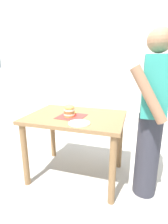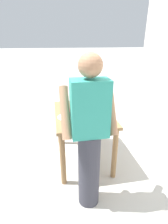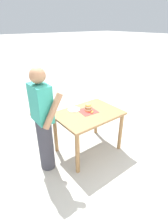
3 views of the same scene
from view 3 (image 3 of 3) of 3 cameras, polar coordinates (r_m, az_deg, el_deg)
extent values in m
plane|color=#ADAAA3|center=(3.48, 1.33, -12.01)|extent=(80.00, 80.00, 0.00)
cube|color=olive|center=(3.05, 1.48, -0.64)|extent=(0.81, 1.11, 0.04)
cylinder|color=olive|center=(3.35, 11.79, -6.38)|extent=(0.07, 0.07, 0.75)
cylinder|color=olive|center=(3.75, 3.98, -1.92)|extent=(0.07, 0.07, 0.75)
cylinder|color=olive|center=(2.80, -2.16, -13.44)|extent=(0.07, 0.07, 0.75)
cylinder|color=olive|center=(3.27, -9.28, -7.10)|extent=(0.07, 0.07, 0.75)
cube|color=red|center=(3.10, 1.25, 0.27)|extent=(0.32, 0.32, 0.00)
cylinder|color=gold|center=(3.12, 1.34, 0.69)|extent=(0.12, 0.12, 0.02)
cylinder|color=beige|center=(3.11, 1.34, 1.02)|extent=(0.12, 0.12, 0.02)
cylinder|color=brown|center=(3.10, 1.35, 1.44)|extent=(0.12, 0.12, 0.03)
cylinder|color=beige|center=(3.09, 1.35, 1.86)|extent=(0.12, 0.12, 0.02)
ellipsoid|color=gold|center=(3.07, 1.36, 2.34)|extent=(0.12, 0.12, 0.06)
cylinder|color=#D1B77F|center=(3.06, 1.37, 3.05)|extent=(0.00, 0.00, 0.05)
cylinder|color=#8EA83D|center=(3.04, 2.66, -0.01)|extent=(0.06, 0.08, 0.02)
cylinder|color=white|center=(3.16, -3.33, 0.86)|extent=(0.22, 0.22, 0.01)
cylinder|color=silver|center=(3.14, -3.18, 0.93)|extent=(0.04, 0.17, 0.01)
cylinder|color=silver|center=(3.16, -3.49, 1.12)|extent=(0.03, 0.17, 0.01)
cylinder|color=#33333D|center=(2.91, -12.33, -10.42)|extent=(0.24, 0.24, 0.90)
cube|color=teal|center=(2.55, -13.93, 2.76)|extent=(0.36, 0.22, 0.56)
sphere|color=#9E7051|center=(2.41, -14.99, 11.44)|extent=(0.22, 0.22, 0.22)
cylinder|color=#9E7051|center=(2.40, -10.16, 0.29)|extent=(0.09, 0.34, 0.50)
cylinder|color=#9E7051|center=(2.78, -14.73, 3.66)|extent=(0.09, 0.34, 0.50)
camera|label=1|loc=(4.14, -23.09, 13.81)|focal=28.00mm
camera|label=2|loc=(2.58, -51.32, 7.93)|focal=28.00mm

